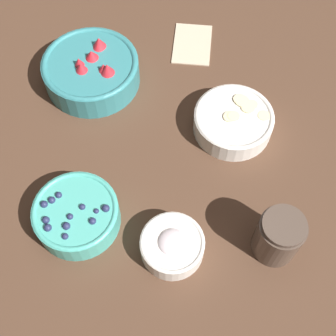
# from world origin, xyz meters

# --- Properties ---
(ground_plane) EXTENTS (4.00, 4.00, 0.00)m
(ground_plane) POSITION_xyz_m (0.00, 0.00, 0.00)
(ground_plane) COLOR #4C3323
(bowl_strawberries) EXTENTS (0.22, 0.22, 0.09)m
(bowl_strawberries) POSITION_xyz_m (-0.20, -0.12, 0.04)
(bowl_strawberries) COLOR teal
(bowl_strawberries) RESTS_ON ground_plane
(bowl_blueberries) EXTENTS (0.16, 0.16, 0.06)m
(bowl_blueberries) POSITION_xyz_m (0.15, -0.18, 0.03)
(bowl_blueberries) COLOR #47AD9E
(bowl_blueberries) RESTS_ON ground_plane
(bowl_bananas) EXTENTS (0.17, 0.17, 0.05)m
(bowl_bananas) POSITION_xyz_m (-0.01, 0.16, 0.03)
(bowl_bananas) COLOR silver
(bowl_bananas) RESTS_ON ground_plane
(bowl_cream) EXTENTS (0.12, 0.12, 0.05)m
(bowl_cream) POSITION_xyz_m (0.24, -0.01, 0.03)
(bowl_cream) COLOR silver
(bowl_cream) RESTS_ON ground_plane
(jar_chocolate) EXTENTS (0.09, 0.09, 0.11)m
(jar_chocolate) POSITION_xyz_m (0.26, 0.18, 0.05)
(jar_chocolate) COLOR #4C3D33
(jar_chocolate) RESTS_ON ground_plane
(napkin) EXTENTS (0.15, 0.12, 0.01)m
(napkin) POSITION_xyz_m (-0.27, 0.13, 0.00)
(napkin) COLOR beige
(napkin) RESTS_ON ground_plane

